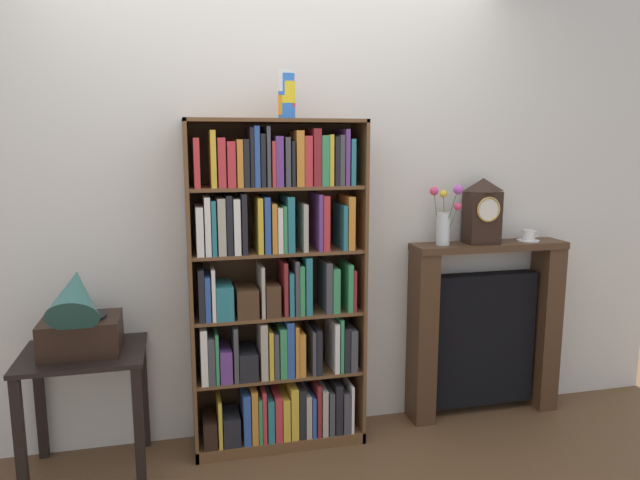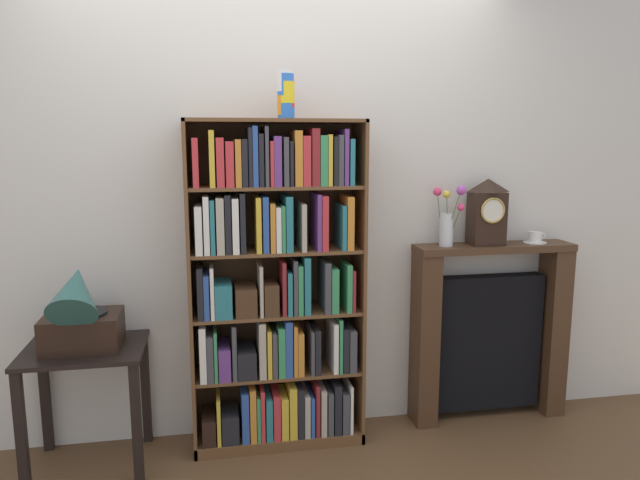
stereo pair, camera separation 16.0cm
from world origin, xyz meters
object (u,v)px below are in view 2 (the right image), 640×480
object	(u,v)px
fireplace_mantel	(489,333)
flower_vase	(448,221)
teacup_with_saucer	(535,238)
cup_stack	(286,95)
bookshelf	(276,296)
side_table_left	(86,376)
mantel_clock	(487,212)
gramophone	(80,313)

from	to	relation	value
fireplace_mantel	flower_vase	world-z (taller)	flower_vase
teacup_with_saucer	cup_stack	bearing A→B (deg)	-176.66
bookshelf	side_table_left	world-z (taller)	bookshelf
cup_stack	teacup_with_saucer	bearing A→B (deg)	3.34
flower_vase	teacup_with_saucer	bearing A→B (deg)	0.91
teacup_with_saucer	mantel_clock	bearing A→B (deg)	-179.52
fireplace_mantel	cup_stack	bearing A→B (deg)	-175.22
bookshelf	cup_stack	distance (m)	1.04
bookshelf	gramophone	world-z (taller)	bookshelf
cup_stack	side_table_left	world-z (taller)	cup_stack
flower_vase	fireplace_mantel	bearing A→B (deg)	4.73
cup_stack	mantel_clock	world-z (taller)	cup_stack
fireplace_mantel	mantel_clock	bearing A→B (deg)	-162.33
bookshelf	teacup_with_saucer	xyz separation A→B (m)	(1.52, 0.06, 0.26)
bookshelf	side_table_left	xyz separation A→B (m)	(-0.96, -0.08, -0.34)
bookshelf	teacup_with_saucer	bearing A→B (deg)	2.20
flower_vase	teacup_with_saucer	xyz separation A→B (m)	(0.54, 0.01, -0.12)
gramophone	mantel_clock	bearing A→B (deg)	4.62
teacup_with_saucer	flower_vase	bearing A→B (deg)	-179.09
side_table_left	flower_vase	world-z (taller)	flower_vase
gramophone	fireplace_mantel	bearing A→B (deg)	4.96
cup_stack	side_table_left	xyz separation A→B (m)	(-1.02, -0.05, -1.38)
bookshelf	teacup_with_saucer	distance (m)	1.54
mantel_clock	flower_vase	world-z (taller)	mantel_clock
cup_stack	gramophone	xyz separation A→B (m)	(-1.02, -0.09, -1.04)
bookshelf	side_table_left	distance (m)	1.02
mantel_clock	flower_vase	xyz separation A→B (m)	(-0.24, -0.01, -0.04)
flower_vase	mantel_clock	bearing A→B (deg)	1.47
bookshelf	fireplace_mantel	world-z (taller)	bookshelf
gramophone	mantel_clock	world-z (taller)	mantel_clock
cup_stack	teacup_with_saucer	xyz separation A→B (m)	(1.46, 0.09, -0.78)
teacup_with_saucer	bookshelf	bearing A→B (deg)	-177.80
cup_stack	fireplace_mantel	size ratio (longest dim) A/B	0.23
bookshelf	fireplace_mantel	xyz separation A→B (m)	(1.27, 0.07, -0.30)
mantel_clock	teacup_with_saucer	xyz separation A→B (m)	(0.31, 0.00, -0.16)
fireplace_mantel	flower_vase	xyz separation A→B (m)	(-0.29, -0.02, 0.68)
side_table_left	gramophone	size ratio (longest dim) A/B	1.29
bookshelf	mantel_clock	distance (m)	1.28
bookshelf	mantel_clock	bearing A→B (deg)	2.64
cup_stack	mantel_clock	xyz separation A→B (m)	(1.15, 0.08, -0.62)
bookshelf	gramophone	size ratio (longest dim) A/B	3.58
flower_vase	teacup_with_saucer	world-z (taller)	flower_vase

